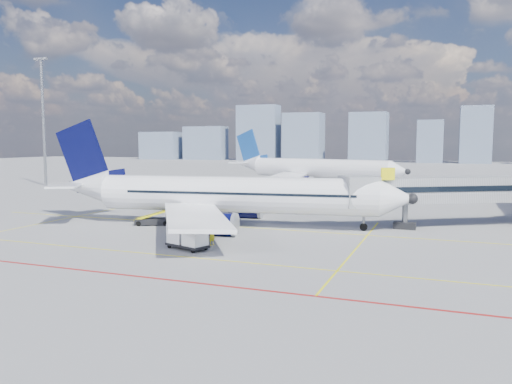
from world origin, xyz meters
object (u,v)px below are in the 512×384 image
ramp_worker (212,234)px  second_aircraft (312,169)px  cargo_dolly (187,236)px  belt_loader (154,220)px  baggage_tug (192,238)px  main_aircraft (221,195)px

ramp_worker → second_aircraft: bearing=21.9°
cargo_dolly → ramp_worker: cargo_dolly is taller
cargo_dolly → belt_loader: belt_loader is taller
second_aircraft → baggage_tug: size_ratio=17.99×
main_aircraft → belt_loader: bearing=-168.6°
main_aircraft → ramp_worker: main_aircraft is taller
main_aircraft → cargo_dolly: 12.16m
cargo_dolly → belt_loader: (-9.09, 9.37, -0.54)m
second_aircraft → belt_loader: bearing=-76.6°
main_aircraft → baggage_tug: bearing=-86.0°
belt_loader → baggage_tug: bearing=-67.6°
main_aircraft → cargo_dolly: bearing=-86.5°
belt_loader → ramp_worker: (10.27, -7.17, 0.35)m
main_aircraft → belt_loader: main_aircraft is taller
cargo_dolly → ramp_worker: bearing=80.7°
second_aircraft → baggage_tug: (6.54, -65.75, -2.49)m
main_aircraft → ramp_worker: bearing=-77.4°
second_aircraft → belt_loader: size_ratio=7.72×
cargo_dolly → ramp_worker: (1.18, 2.21, -0.19)m
belt_loader → second_aircraft: bearing=63.2°
main_aircraft → second_aircraft: 55.13m
main_aircraft → cargo_dolly: main_aircraft is taller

